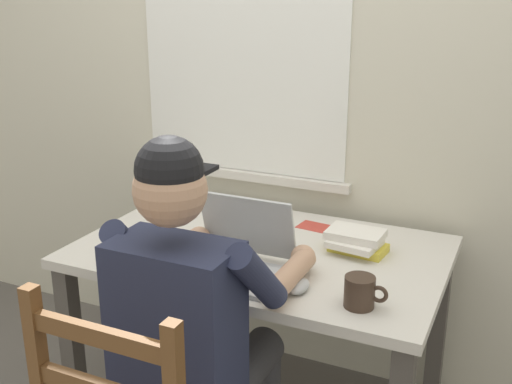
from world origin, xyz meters
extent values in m
cube|color=beige|center=(0.00, 0.48, 1.30)|extent=(6.00, 0.04, 2.60)
cube|color=white|center=(-0.29, 0.46, 1.35)|extent=(0.90, 0.01, 1.01)
cube|color=beige|center=(-0.29, 0.45, 0.83)|extent=(0.96, 0.06, 0.04)
cube|color=beige|center=(0.00, 0.00, 0.70)|extent=(1.26, 0.80, 0.03)
cube|color=#4C4742|center=(-0.58, -0.35, 0.34)|extent=(0.06, 0.06, 0.69)
cube|color=#4C4742|center=(-0.58, 0.35, 0.34)|extent=(0.06, 0.06, 0.69)
cube|color=#4C4742|center=(0.58, 0.35, 0.34)|extent=(0.06, 0.06, 0.69)
cube|color=#232842|center=(0.01, -0.58, 0.71)|extent=(0.34, 0.20, 0.50)
sphere|color=tan|center=(0.01, -0.58, 1.11)|extent=(0.19, 0.19, 0.19)
sphere|color=black|center=(0.01, -0.58, 1.16)|extent=(0.17, 0.17, 0.17)
cube|color=black|center=(0.01, -0.50, 1.14)|extent=(0.13, 0.10, 0.01)
cylinder|color=#38383D|center=(-0.08, -0.38, 0.46)|extent=(0.13, 0.40, 0.13)
cylinder|color=#38383D|center=(0.10, -0.38, 0.46)|extent=(0.13, 0.40, 0.13)
cylinder|color=#232842|center=(-0.19, -0.49, 0.87)|extent=(0.10, 0.25, 0.25)
cylinder|color=tan|center=(-0.19, -0.26, 0.77)|extent=(0.07, 0.28, 0.07)
sphere|color=tan|center=(-0.18, -0.12, 0.77)|extent=(0.08, 0.08, 0.08)
cylinder|color=#232842|center=(0.21, -0.49, 0.87)|extent=(0.10, 0.25, 0.25)
cylinder|color=tan|center=(0.21, -0.26, 0.77)|extent=(0.07, 0.28, 0.07)
sphere|color=tan|center=(0.20, -0.12, 0.77)|extent=(0.08, 0.08, 0.08)
cube|color=brown|center=(-0.18, -0.89, 0.70)|extent=(0.04, 0.04, 0.48)
cube|color=brown|center=(0.01, -0.89, 0.86)|extent=(0.36, 0.02, 0.04)
cube|color=#ADAFB2|center=(0.00, -0.25, 0.73)|extent=(0.33, 0.23, 0.02)
cube|color=silver|center=(0.00, -0.25, 0.74)|extent=(0.29, 0.17, 0.00)
cube|color=#ADAFB2|center=(0.00, -0.11, 0.84)|extent=(0.33, 0.07, 0.21)
cube|color=#99A8B2|center=(0.00, -0.11, 0.84)|extent=(0.29, 0.05, 0.18)
ellipsoid|color=#ADAFB2|center=(0.24, -0.26, 0.74)|extent=(0.06, 0.10, 0.03)
cylinder|color=silver|center=(-0.17, 0.09, 0.77)|extent=(0.07, 0.07, 0.10)
torus|color=silver|center=(-0.12, 0.09, 0.78)|extent=(0.05, 0.01, 0.05)
cylinder|color=#38281E|center=(0.43, -0.27, 0.77)|extent=(0.09, 0.09, 0.09)
torus|color=#38281E|center=(0.49, -0.27, 0.77)|extent=(0.05, 0.01, 0.05)
cube|color=gold|center=(0.32, 0.11, 0.74)|extent=(0.20, 0.13, 0.03)
cube|color=white|center=(0.31, 0.09, 0.76)|extent=(0.18, 0.17, 0.02)
cube|color=white|center=(0.31, 0.10, 0.79)|extent=(0.19, 0.14, 0.03)
cube|color=white|center=(-0.31, -0.24, 0.72)|extent=(0.22, 0.20, 0.01)
cube|color=#C63D33|center=(0.11, 0.26, 0.72)|extent=(0.14, 0.10, 0.00)
camera|label=1|loc=(0.82, -1.83, 1.58)|focal=43.36mm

